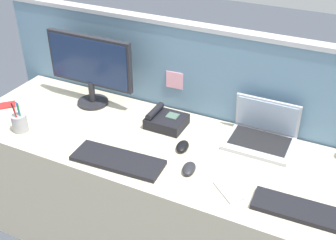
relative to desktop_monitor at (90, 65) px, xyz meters
The scene contains 12 objects.
desk 0.85m from the desktop_monitor, 19.80° to the right, with size 2.21×0.70×0.73m, color beige.
cubicle_divider 0.69m from the desktop_monitor, 18.24° to the left, with size 2.44×0.08×1.24m.
desktop_monitor is the anchor object (origin of this frame).
laptop 1.01m from the desktop_monitor, ahead, with size 0.33×0.25×0.21m.
desk_phone 0.54m from the desktop_monitor, ahead, with size 0.20×0.17×0.09m.
keyboard_main 1.38m from the desktop_monitor, 16.24° to the right, with size 0.45×0.13×0.02m, color black.
keyboard_spare 0.65m from the desktop_monitor, 44.56° to the right, with size 0.44×0.16×0.02m, color black.
computer_mouse_right_hand 0.73m from the desktop_monitor, 16.19° to the right, with size 0.06×0.10×0.03m, color black.
computer_mouse_left_hand 0.86m from the desktop_monitor, 23.97° to the right, with size 0.06×0.10×0.03m, color #232328.
pen_cup 0.49m from the desktop_monitor, 112.76° to the right, with size 0.08×0.08×0.17m.
cell_phone_silver_slab 1.07m from the desktop_monitor, 21.90° to the right, with size 0.07×0.15×0.01m, color #B7BAC1.
cell_phone_red_case 0.57m from the desktop_monitor, 149.21° to the right, with size 0.07×0.13×0.01m, color #B22323.
Camera 1 is at (0.77, -1.53, 1.95)m, focal length 44.74 mm.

